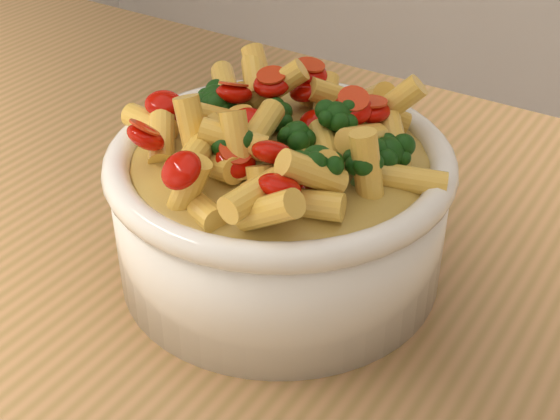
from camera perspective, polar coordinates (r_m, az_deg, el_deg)
The scene contains 3 objects.
table at distance 0.63m, azimuth -7.30°, elevation -12.53°, with size 1.20×0.80×0.90m.
serving_bowl at distance 0.54m, azimuth 0.00°, elevation 0.11°, with size 0.23×0.23×0.10m.
pasta_salad at distance 0.50m, azimuth 0.00°, elevation 5.98°, with size 0.18×0.18×0.04m.
Camera 1 is at (0.30, -0.32, 1.25)m, focal length 50.00 mm.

